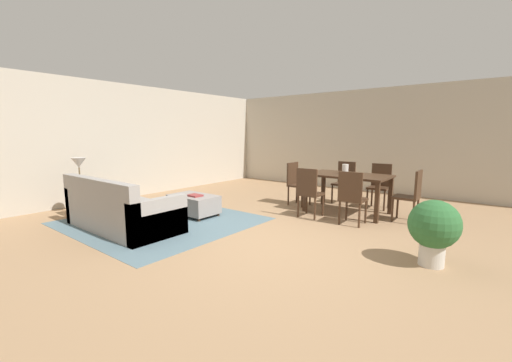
{
  "coord_description": "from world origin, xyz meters",
  "views": [
    {
      "loc": [
        2.73,
        -3.57,
        1.54
      ],
      "look_at": [
        -1.02,
        1.16,
        0.64
      ],
      "focal_mm": 22.35,
      "sensor_mm": 36.0,
      "label": 1
    }
  ],
  "objects_px": {
    "dining_chair_far_right": "(380,183)",
    "vase_centerpiece": "(345,169)",
    "table_lamp": "(79,164)",
    "potted_plant": "(434,227)",
    "dining_chair_head_west": "(296,181)",
    "dining_table": "(348,179)",
    "dining_chair_near_left": "(309,190)",
    "ottoman_table": "(194,204)",
    "couch": "(121,211)",
    "dining_chair_head_east": "(412,193)",
    "book_on_ottoman": "(195,195)",
    "side_table": "(81,192)",
    "dining_chair_near_right": "(352,195)",
    "dining_chair_far_left": "(345,180)"
  },
  "relations": [
    {
      "from": "dining_chair_far_right",
      "to": "vase_centerpiece",
      "type": "height_order",
      "value": "vase_centerpiece"
    },
    {
      "from": "table_lamp",
      "to": "potted_plant",
      "type": "xyz_separation_m",
      "value": [
        5.62,
        1.53,
        -0.52
      ]
    },
    {
      "from": "dining_chair_head_west",
      "to": "potted_plant",
      "type": "distance_m",
      "value": 3.48
    },
    {
      "from": "dining_table",
      "to": "dining_chair_near_left",
      "type": "xyz_separation_m",
      "value": [
        -0.4,
        -0.8,
        -0.14
      ]
    },
    {
      "from": "dining_table",
      "to": "vase_centerpiece",
      "type": "distance_m",
      "value": 0.2
    },
    {
      "from": "ottoman_table",
      "to": "dining_chair_near_left",
      "type": "xyz_separation_m",
      "value": [
        1.79,
        1.21,
        0.3
      ]
    },
    {
      "from": "couch",
      "to": "dining_chair_head_east",
      "type": "height_order",
      "value": "dining_chair_head_east"
    },
    {
      "from": "dining_chair_far_right",
      "to": "book_on_ottoman",
      "type": "xyz_separation_m",
      "value": [
        -2.45,
        -2.89,
        -0.12
      ]
    },
    {
      "from": "table_lamp",
      "to": "side_table",
      "type": "bearing_deg",
      "value": 0.0
    },
    {
      "from": "dining_chair_near_right",
      "to": "dining_chair_head_east",
      "type": "height_order",
      "value": "same"
    },
    {
      "from": "dining_chair_near_left",
      "to": "book_on_ottoman",
      "type": "xyz_separation_m",
      "value": [
        -1.68,
        -1.27,
        -0.12
      ]
    },
    {
      "from": "book_on_ottoman",
      "to": "ottoman_table",
      "type": "bearing_deg",
      "value": 152.85
    },
    {
      "from": "vase_centerpiece",
      "to": "dining_chair_far_left",
      "type": "bearing_deg",
      "value": 112.9
    },
    {
      "from": "dining_chair_near_right",
      "to": "dining_chair_head_east",
      "type": "xyz_separation_m",
      "value": [
        0.74,
        0.82,
        0.0
      ]
    },
    {
      "from": "dining_chair_far_left",
      "to": "dining_chair_head_east",
      "type": "bearing_deg",
      "value": -27.4
    },
    {
      "from": "dining_chair_far_left",
      "to": "dining_chair_far_right",
      "type": "bearing_deg",
      "value": -1.43
    },
    {
      "from": "dining_chair_near_left",
      "to": "dining_chair_near_right",
      "type": "relative_size",
      "value": 1.0
    },
    {
      "from": "dining_chair_near_left",
      "to": "dining_chair_head_east",
      "type": "relative_size",
      "value": 1.0
    },
    {
      "from": "dining_chair_far_left",
      "to": "dining_chair_far_right",
      "type": "relative_size",
      "value": 1.0
    },
    {
      "from": "side_table",
      "to": "book_on_ottoman",
      "type": "relative_size",
      "value": 2.22
    },
    {
      "from": "ottoman_table",
      "to": "vase_centerpiece",
      "type": "height_order",
      "value": "vase_centerpiece"
    },
    {
      "from": "vase_centerpiece",
      "to": "potted_plant",
      "type": "relative_size",
      "value": 0.25
    },
    {
      "from": "side_table",
      "to": "dining_chair_head_west",
      "type": "bearing_deg",
      "value": 51.6
    },
    {
      "from": "table_lamp",
      "to": "dining_chair_head_east",
      "type": "distance_m",
      "value": 6.02
    },
    {
      "from": "vase_centerpiece",
      "to": "book_on_ottoman",
      "type": "xyz_separation_m",
      "value": [
        -2.04,
        -2.05,
        -0.45
      ]
    },
    {
      "from": "ottoman_table",
      "to": "dining_chair_near_right",
      "type": "distance_m",
      "value": 2.89
    },
    {
      "from": "dining_chair_near_left",
      "to": "vase_centerpiece",
      "type": "distance_m",
      "value": 0.92
    },
    {
      "from": "couch",
      "to": "table_lamp",
      "type": "bearing_deg",
      "value": -178.72
    },
    {
      "from": "dining_chair_head_west",
      "to": "vase_centerpiece",
      "type": "height_order",
      "value": "vase_centerpiece"
    },
    {
      "from": "dining_chair_head_east",
      "to": "book_on_ottoman",
      "type": "relative_size",
      "value": 3.54
    },
    {
      "from": "couch",
      "to": "potted_plant",
      "type": "height_order",
      "value": "couch"
    },
    {
      "from": "vase_centerpiece",
      "to": "potted_plant",
      "type": "bearing_deg",
      "value": -44.13
    },
    {
      "from": "dining_chair_near_left",
      "to": "vase_centerpiece",
      "type": "xyz_separation_m",
      "value": [
        0.35,
        0.78,
        0.34
      ]
    },
    {
      "from": "dining_chair_near_left",
      "to": "dining_chair_head_west",
      "type": "xyz_separation_m",
      "value": [
        -0.76,
        0.8,
        0.0
      ]
    },
    {
      "from": "book_on_ottoman",
      "to": "table_lamp",
      "type": "bearing_deg",
      "value": -143.32
    },
    {
      "from": "side_table",
      "to": "dining_chair_far_right",
      "type": "height_order",
      "value": "dining_chair_far_right"
    },
    {
      "from": "ottoman_table",
      "to": "side_table",
      "type": "xyz_separation_m",
      "value": [
        -1.62,
        -1.34,
        0.23
      ]
    },
    {
      "from": "book_on_ottoman",
      "to": "dining_chair_near_right",
      "type": "bearing_deg",
      "value": 27.09
    },
    {
      "from": "dining_table",
      "to": "ottoman_table",
      "type": "bearing_deg",
      "value": -137.45
    },
    {
      "from": "vase_centerpiece",
      "to": "side_table",
      "type": "bearing_deg",
      "value": -138.48
    },
    {
      "from": "side_table",
      "to": "dining_chair_near_right",
      "type": "height_order",
      "value": "dining_chair_near_right"
    },
    {
      "from": "side_table",
      "to": "dining_chair_head_east",
      "type": "height_order",
      "value": "dining_chair_head_east"
    },
    {
      "from": "table_lamp",
      "to": "vase_centerpiece",
      "type": "relative_size",
      "value": 2.69
    },
    {
      "from": "couch",
      "to": "dining_chair_head_east",
      "type": "relative_size",
      "value": 2.27
    },
    {
      "from": "ottoman_table",
      "to": "dining_chair_near_left",
      "type": "bearing_deg",
      "value": 34.11
    },
    {
      "from": "couch",
      "to": "book_on_ottoman",
      "type": "distance_m",
      "value": 1.31
    },
    {
      "from": "dining_chair_near_left",
      "to": "book_on_ottoman",
      "type": "relative_size",
      "value": 3.54
    },
    {
      "from": "ottoman_table",
      "to": "book_on_ottoman",
      "type": "bearing_deg",
      "value": -27.15
    },
    {
      "from": "dining_chair_near_left",
      "to": "dining_chair_head_east",
      "type": "height_order",
      "value": "same"
    },
    {
      "from": "ottoman_table",
      "to": "vase_centerpiece",
      "type": "distance_m",
      "value": 3.0
    }
  ]
}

